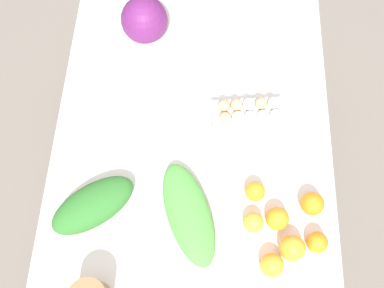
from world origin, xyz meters
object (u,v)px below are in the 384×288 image
at_px(greens_bunch_beet_tops, 189,213).
at_px(orange_3, 272,265).
at_px(orange_2, 317,242).
at_px(orange_5, 255,191).
at_px(orange_6, 292,248).
at_px(egg_carton, 249,114).
at_px(orange_4, 312,204).
at_px(greens_bunch_dandelion, 93,205).
at_px(orange_0, 253,222).
at_px(cabbage_purple, 144,20).
at_px(orange_1, 277,219).

distance_m(greens_bunch_beet_tops, orange_3, 0.31).
relative_size(orange_2, orange_5, 1.01).
height_order(orange_2, orange_5, same).
bearing_deg(orange_6, orange_2, 105.76).
bearing_deg(orange_6, egg_carton, -163.96).
distance_m(orange_4, orange_6, 0.17).
height_order(egg_carton, greens_bunch_dandelion, egg_carton).
height_order(greens_bunch_dandelion, orange_0, greens_bunch_dandelion).
height_order(cabbage_purple, greens_bunch_beet_tops, cabbage_purple).
height_order(greens_bunch_dandelion, greens_bunch_beet_tops, greens_bunch_dandelion).
bearing_deg(orange_5, egg_carton, -175.91).
xyz_separation_m(egg_carton, orange_0, (0.39, 0.01, -0.01)).
bearing_deg(orange_3, cabbage_purple, -151.94).
bearing_deg(egg_carton, greens_bunch_beet_tops, -124.19).
distance_m(cabbage_purple, greens_bunch_beet_tops, 0.77).
height_order(cabbage_purple, orange_4, cabbage_purple).
height_order(cabbage_purple, orange_0, cabbage_purple).
bearing_deg(orange_2, orange_6, -74.24).
bearing_deg(greens_bunch_beet_tops, orange_6, 73.49).
xyz_separation_m(orange_3, orange_4, (-0.20, 0.14, 0.00)).
height_order(orange_2, orange_3, orange_3).
height_order(orange_1, orange_4, orange_4).
xyz_separation_m(cabbage_purple, orange_5, (0.65, 0.43, -0.06)).
bearing_deg(greens_bunch_beet_tops, orange_5, 111.39).
bearing_deg(orange_3, orange_1, 171.63).
height_order(greens_bunch_beet_tops, orange_2, orange_2).
distance_m(greens_bunch_dandelion, orange_5, 0.54).
relative_size(greens_bunch_dandelion, orange_1, 3.82).
bearing_deg(orange_6, greens_bunch_beet_tops, -106.51).
xyz_separation_m(cabbage_purple, egg_carton, (0.37, 0.41, -0.05)).
bearing_deg(orange_0, orange_4, 109.90).
xyz_separation_m(orange_1, orange_2, (0.07, 0.13, -0.00)).
bearing_deg(orange_4, cabbage_purple, -138.25).
bearing_deg(orange_4, greens_bunch_beet_tops, -83.02).
bearing_deg(orange_2, cabbage_purple, -142.58).
relative_size(orange_0, orange_6, 0.80).
bearing_deg(greens_bunch_beet_tops, orange_1, 88.88).
distance_m(cabbage_purple, orange_1, 0.90).
distance_m(egg_carton, orange_1, 0.39).
relative_size(orange_0, orange_1, 0.87).
bearing_deg(orange_3, orange_5, -168.37).
height_order(orange_4, orange_6, orange_6).
bearing_deg(egg_carton, orange_2, -70.26).
distance_m(orange_2, orange_6, 0.09).
height_order(greens_bunch_beet_tops, orange_3, orange_3).
xyz_separation_m(cabbage_purple, orange_0, (0.76, 0.42, -0.06)).
bearing_deg(orange_0, orange_6, 57.20).
distance_m(egg_carton, greens_bunch_beet_tops, 0.42).
height_order(greens_bunch_beet_tops, orange_0, same).
height_order(orange_1, orange_5, orange_1).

